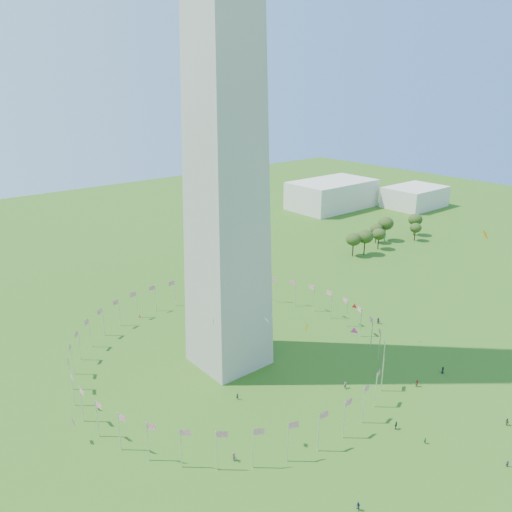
% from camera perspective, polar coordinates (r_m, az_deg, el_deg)
% --- Properties ---
extents(ground, '(600.00, 600.00, 0.00)m').
position_cam_1_polar(ground, '(108.73, 14.17, -22.08)').
color(ground, '#285213').
rests_on(ground, ground).
extents(washington_monument, '(16.80, 16.80, 169.00)m').
position_cam_1_polar(washington_monument, '(118.26, -3.86, 25.89)').
color(washington_monument, '#A9A496').
rests_on(washington_monument, ground).
extents(flag_ring, '(80.24, 80.24, 9.00)m').
position_cam_1_polar(flag_ring, '(134.92, -3.09, -10.19)').
color(flag_ring, silver).
rests_on(flag_ring, ground).
extents(gov_building_east_a, '(50.00, 30.00, 16.00)m').
position_cam_1_polar(gov_building_east_a, '(299.97, 8.67, 6.99)').
color(gov_building_east_a, beige).
rests_on(gov_building_east_a, ground).
extents(gov_building_east_b, '(35.00, 25.00, 12.00)m').
position_cam_1_polar(gov_building_east_b, '(313.95, 17.69, 6.47)').
color(gov_building_east_b, beige).
rests_on(gov_building_east_b, ground).
extents(crowd, '(97.91, 74.62, 1.97)m').
position_cam_1_polar(crowd, '(114.02, 12.82, -19.12)').
color(crowd, '#321848').
rests_on(crowd, ground).
extents(kites_aloft, '(103.40, 62.98, 38.38)m').
position_cam_1_polar(kites_aloft, '(117.33, 9.40, -6.58)').
color(kites_aloft, '#CC2699').
rests_on(kites_aloft, ground).
extents(tree_line_east, '(53.77, 15.37, 11.29)m').
position_cam_1_polar(tree_line_east, '(233.98, 14.34, 2.37)').
color(tree_line_east, '#37521B').
rests_on(tree_line_east, ground).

